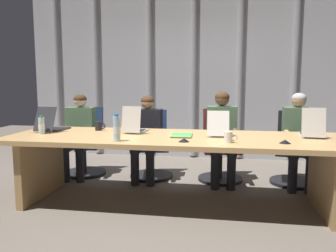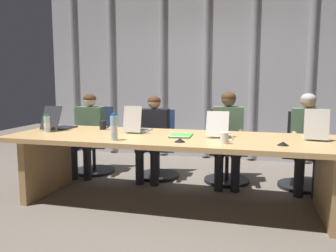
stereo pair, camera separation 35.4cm
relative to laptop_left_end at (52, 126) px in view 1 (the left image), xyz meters
The scene contains 22 objects.
ground_plane 1.71m from the laptop_left_end, ahead, with size 11.76×11.76×0.00m, color #6B6056.
conference_table 1.52m from the laptop_left_end, ahead, with size 3.60×1.12×0.75m.
curtain_backdrop 2.78m from the laptop_left_end, 56.29° to the left, with size 5.88×0.17×3.04m.
laptop_left_end is the anchor object (origin of this frame).
laptop_left_mid 1.02m from the laptop_left_end, ahead, with size 0.25×0.39×0.31m.
laptop_center 1.96m from the laptop_left_end, ahead, with size 0.25×0.43×0.27m.
laptop_right_mid 2.95m from the laptop_left_end, ahead, with size 0.27×0.41×0.32m.
office_chair_left_end 0.97m from the laptop_left_end, 87.02° to the left, with size 0.60×0.60×0.96m.
office_chair_left_mid 1.41m from the laptop_left_end, 39.74° to the left, with size 0.60×0.61×0.94m.
office_chair_center 2.21m from the laptop_left_end, 23.34° to the left, with size 0.60×0.61×0.96m.
office_chair_right_mid 3.11m from the laptop_left_end, 16.17° to the left, with size 0.60×0.60×0.94m.
person_left_end 0.71m from the laptop_left_end, 87.87° to the left, with size 0.43×0.57×1.16m.
person_left_mid 1.22m from the laptop_left_end, 34.94° to the left, with size 0.41×0.56×1.14m.
person_center 2.13m from the laptop_left_end, 19.24° to the left, with size 0.43×0.57×1.20m.
person_right_mid 3.05m from the laptop_left_end, 13.22° to the left, with size 0.39×0.55×1.20m.
water_bottle_primary 1.15m from the laptop_left_end, 30.69° to the right, with size 0.07×0.07×0.27m.
water_bottle_secondary 0.27m from the laptop_left_end, 87.59° to the right, with size 0.07×0.07×0.21m.
coffee_mug_near 0.55m from the laptop_left_end, 10.88° to the left, with size 0.13×0.08×0.11m.
coffee_mug_far 2.13m from the laptop_left_end, 13.26° to the right, with size 0.13×0.08×0.11m.
conference_mic_left_side 2.64m from the laptop_left_end, ahead, with size 0.11×0.11×0.04m, color black.
conference_mic_middle 1.72m from the laptop_left_end, 17.14° to the right, with size 0.11×0.11×0.04m, color black.
spiral_notepad 1.59m from the laptop_left_end, ahead, with size 0.23×0.32×0.03m.
Camera 1 is at (0.53, -3.61, 1.35)m, focal length 36.68 mm.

